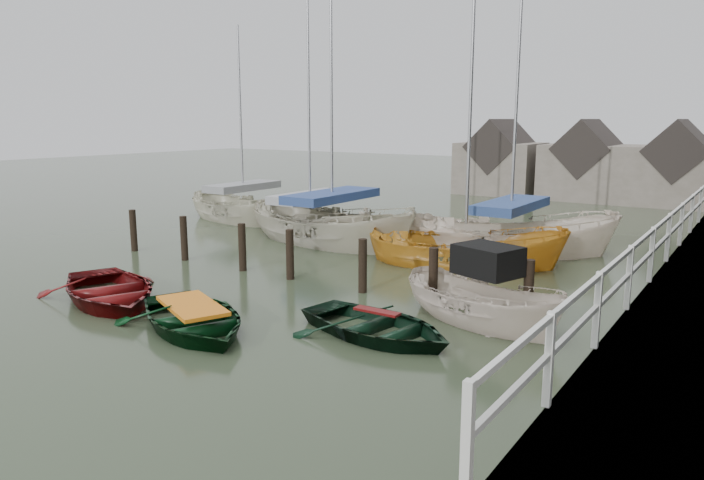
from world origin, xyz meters
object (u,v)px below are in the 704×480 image
Objects in this scene: motorboat at (482,318)px; sailboat_a at (310,234)px; sailboat_e at (244,219)px; rowboat_green at (193,330)px; rowboat_dkgreen at (377,336)px; rowboat_red at (109,302)px; sailboat_c at (465,264)px; sailboat_d at (509,251)px; sailboat_b at (332,241)px.

sailboat_a is (-9.48, 6.10, -0.04)m from motorboat.
sailboat_a is 1.28× the size of sailboat_e.
rowboat_dkgreen is at bearing -38.08° from rowboat_green.
motorboat is at bearing -43.23° from rowboat_red.
sailboat_c is 0.81× the size of sailboat_d.
sailboat_b reaches higher than motorboat.
rowboat_red is at bearing 128.25° from sailboat_d.
motorboat is (1.44, 2.04, 0.10)m from rowboat_dkgreen.
sailboat_d is 12.02m from sailboat_e.
sailboat_b is at bearing 22.13° from rowboat_red.
sailboat_e is (-4.67, 1.27, -0.01)m from sailboat_a.
sailboat_b is 0.98× the size of sailboat_d.
rowboat_green is 0.33× the size of sailboat_b.
sailboat_d is (5.88, 1.96, 0.00)m from sailboat_b.
sailboat_e is at bearing 51.71° from rowboat_red.
motorboat is 0.38× the size of sailboat_b.
sailboat_c reaches higher than motorboat.
motorboat is at bearing -170.09° from sailboat_c.
sailboat_b is at bearing 85.26° from sailboat_d.
sailboat_d is (2.72, 11.34, 0.06)m from rowboat_green.
sailboat_a reaches higher than sailboat_b.
sailboat_d is at bearing 33.88° from motorboat.
sailboat_d is at bearing 9.99° from rowboat_green.
rowboat_red is at bearing 108.29° from rowboat_green.
sailboat_d is (-0.69, 9.49, 0.06)m from rowboat_dkgreen.
sailboat_b is at bearing 66.28° from sailboat_c.
sailboat_c is at bearing -87.42° from sailboat_b.
rowboat_green is 14.61m from sailboat_e.
motorboat reaches higher than rowboat_red.
sailboat_d is (7.35, 1.35, -0.00)m from sailboat_a.
sailboat_c is at bearing -92.06° from sailboat_e.
motorboat is at bearing 172.76° from sailboat_d.
motorboat is at bearing -25.29° from rowboat_dkgreen.
sailboat_a is at bearing 77.22° from sailboat_d.
rowboat_dkgreen is at bearing 162.80° from motorboat.
sailboat_e is at bearing 60.22° from sailboat_c.
sailboat_d is at bearing -28.72° from sailboat_c.
sailboat_a is 4.84m from sailboat_e.
motorboat is at bearing -107.69° from sailboat_e.
rowboat_dkgreen is 9.99m from sailboat_b.
rowboat_red is 8.90m from motorboat.
rowboat_red is 0.35× the size of sailboat_d.
rowboat_red is 3.31m from rowboat_green.
sailboat_d is at bearing -63.17° from sailboat_b.
sailboat_c is (5.54, 8.53, 0.01)m from rowboat_red.
rowboat_red is 0.93× the size of motorboat.
rowboat_green is at bearing 143.37° from sailboat_d.
sailboat_a is 7.47m from sailboat_d.
sailboat_c reaches higher than rowboat_green.
sailboat_b is at bearing -96.00° from sailboat_a.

